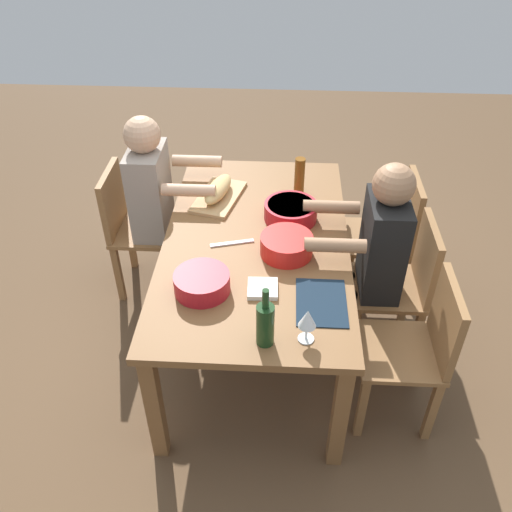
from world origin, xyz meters
The scene contains 19 objects.
ground_plane centered at (0.00, 0.00, 0.00)m, with size 8.00×8.00×0.00m, color brown.
dining_table centered at (0.00, 0.00, 0.66)m, with size 1.70×0.97×0.74m.
chair_far_left centered at (-0.47, 0.81, 0.48)m, with size 0.40×0.40×0.85m.
chair_far_right centered at (0.47, 0.81, 0.48)m, with size 0.40×0.40×0.85m.
chair_near_left centered at (-0.47, -0.81, 0.48)m, with size 0.40×0.40×0.85m.
diner_near_left centered at (-0.47, -0.62, 0.70)m, with size 0.41×0.53×1.20m.
chair_far_center centered at (0.00, 0.81, 0.48)m, with size 0.40×0.40×0.85m.
diner_far_center centered at (0.00, 0.62, 0.70)m, with size 0.41×0.53×1.20m.
serving_bowl_fruit centered at (0.41, -0.23, 0.79)m, with size 0.26×0.26×0.09m.
serving_bowl_salad centered at (0.11, 0.16, 0.80)m, with size 0.27×0.27×0.10m.
serving_bowl_greens centered at (-0.20, 0.18, 0.79)m, with size 0.29×0.29×0.10m.
cutting_board centered at (-0.39, -0.24, 0.75)m, with size 0.40×0.22×0.02m, color tan.
bread_loaf centered at (-0.39, -0.24, 0.81)m, with size 0.32×0.11×0.09m, color tan.
wine_bottle centered at (0.72, 0.08, 0.85)m, with size 0.08×0.08×0.29m.
beer_bottle centered at (-0.49, 0.23, 0.85)m, with size 0.06×0.06×0.22m, color brown.
wine_glass centered at (0.70, 0.25, 0.86)m, with size 0.08×0.08×0.17m.
placemat_far_right centered at (0.47, 0.32, 0.74)m, with size 0.32×0.23×0.01m, color #142333.
carving_knife centered at (0.04, -0.12, 0.74)m, with size 0.23×0.02×0.01m, color silver.
napkin_stack centered at (0.40, 0.05, 0.75)m, with size 0.14×0.14×0.02m, color white.
Camera 1 is at (2.29, 0.13, 2.44)m, focal length 38.17 mm.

